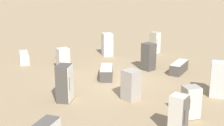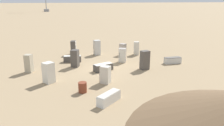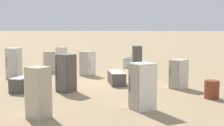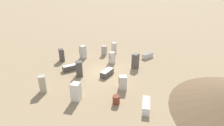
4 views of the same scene
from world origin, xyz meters
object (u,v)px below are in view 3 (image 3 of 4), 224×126
object	(u,v)px
discarded_fridge_2	(66,73)
rusty_barrel	(212,89)
discarded_fridge_8	(142,86)
discarded_fridge_9	(178,74)
discarded_fridge_6	(116,78)
discarded_fridge_13	(88,64)
discarded_fridge_3	(14,63)
discarded_fridge_12	(137,60)
discarded_fridge_0	(49,62)
discarded_fridge_11	(38,92)
discarded_fridge_7	(62,58)
discarded_fridge_5	(129,63)
discarded_fridge_1	(27,83)

from	to	relation	value
discarded_fridge_2	rusty_barrel	bearing A→B (deg)	-154.85
discarded_fridge_8	discarded_fridge_9	size ratio (longest dim) A/B	1.19
discarded_fridge_6	discarded_fridge_13	world-z (taller)	discarded_fridge_13
discarded_fridge_3	discarded_fridge_12	distance (m)	7.62
discarded_fridge_0	discarded_fridge_11	distance (m)	11.14
discarded_fridge_7	discarded_fridge_5	bearing A→B (deg)	-50.01
discarded_fridge_5	discarded_fridge_7	distance (m)	5.17
discarded_fridge_6	discarded_fridge_0	bearing A→B (deg)	125.80
discarded_fridge_1	discarded_fridge_5	world-z (taller)	discarded_fridge_1
discarded_fridge_2	rusty_barrel	xyz separation A→B (m)	(0.21, 6.48, -0.49)
discarded_fridge_8	discarded_fridge_9	bearing A→B (deg)	-53.45
discarded_fridge_5	discarded_fridge_9	xyz separation A→B (m)	(8.24, 3.60, 0.38)
discarded_fridge_9	discarded_fridge_12	size ratio (longest dim) A/B	0.78
discarded_fridge_1	discarded_fridge_5	distance (m)	10.73
discarded_fridge_8	discarded_fridge_5	bearing A→B (deg)	-26.15
discarded_fridge_3	discarded_fridge_5	bearing A→B (deg)	-133.32
discarded_fridge_3	discarded_fridge_6	size ratio (longest dim) A/B	0.91
discarded_fridge_9	discarded_fridge_13	xyz separation A→B (m)	(-3.27, -5.52, 0.04)
rusty_barrel	discarded_fridge_3	bearing A→B (deg)	-107.26
discarded_fridge_0	rusty_barrel	bearing A→B (deg)	-68.92
discarded_fridge_12	discarded_fridge_13	world-z (taller)	discarded_fridge_12
discarded_fridge_11	discarded_fridge_1	bearing A→B (deg)	53.60
discarded_fridge_6	discarded_fridge_1	bearing A→B (deg)	-166.46
discarded_fridge_6	discarded_fridge_12	xyz separation A→B (m)	(-3.97, 0.62, 0.58)
discarded_fridge_5	discarded_fridge_2	bearing A→B (deg)	82.18
discarded_fridge_3	discarded_fridge_12	size ratio (longest dim) A/B	0.99
discarded_fridge_7	rusty_barrel	bearing A→B (deg)	-116.19
discarded_fridge_8	discarded_fridge_12	distance (m)	9.02
discarded_fridge_8	discarded_fridge_12	bearing A→B (deg)	-28.41
discarded_fridge_0	discarded_fridge_1	size ratio (longest dim) A/B	0.73
discarded_fridge_3	discarded_fridge_6	bearing A→B (deg)	170.43
discarded_fridge_0	discarded_fridge_3	bearing A→B (deg)	-144.08
discarded_fridge_13	rusty_barrel	size ratio (longest dim) A/B	1.97
discarded_fridge_2	discarded_fridge_11	distance (m)	4.33
discarded_fridge_3	discarded_fridge_7	world-z (taller)	discarded_fridge_3
discarded_fridge_2	discarded_fridge_13	distance (m)	5.11
rusty_barrel	discarded_fridge_2	bearing A→B (deg)	-91.83
discarded_fridge_6	rusty_barrel	world-z (taller)	rusty_barrel
discarded_fridge_3	discarded_fridge_6	xyz separation A→B (m)	(0.73, 6.27, -0.56)
discarded_fridge_1	discarded_fridge_2	world-z (taller)	discarded_fridge_2
discarded_fridge_7	discarded_fridge_1	bearing A→B (deg)	-158.11
discarded_fridge_7	rusty_barrel	distance (m)	12.47
discarded_fridge_2	discarded_fridge_6	distance (m)	3.16
discarded_fridge_12	discarded_fridge_13	bearing A→B (deg)	103.79
discarded_fridge_2	discarded_fridge_11	bearing A→B (deg)	124.38
discarded_fridge_8	discarded_fridge_9	world-z (taller)	discarded_fridge_8
discarded_fridge_7	discarded_fridge_13	distance (m)	3.82
discarded_fridge_11	discarded_fridge_13	distance (m)	9.43
discarded_fridge_8	discarded_fridge_12	world-z (taller)	discarded_fridge_12
discarded_fridge_2	discarded_fridge_5	bearing A→B (deg)	-71.77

